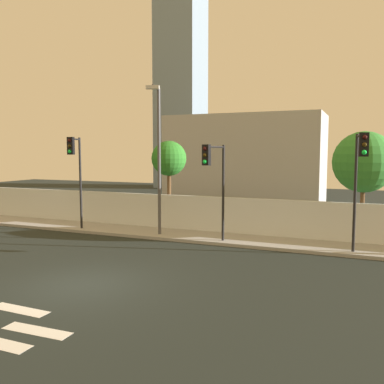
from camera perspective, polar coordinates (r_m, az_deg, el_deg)
The scene contains 11 objects.
ground_plane at distance 14.16m, azimuth -14.76°, elevation -12.17°, with size 80.00×80.00×0.00m, color black.
sidewalk at distance 21.02m, azimuth -0.93°, elevation -5.98°, with size 36.00×2.40×0.15m, color #9A9A9A.
perimeter_wall at distance 22.02m, azimuth 0.42°, elevation -2.87°, with size 36.00×0.18×1.80m, color silver.
traffic_light_left at distance 18.57m, azimuth 3.03°, elevation 2.86°, with size 0.57×1.60×4.42m.
traffic_light_center at distance 22.69m, azimuth -15.65°, elevation 3.83°, with size 0.36×1.08×4.87m.
traffic_light_right at distance 17.54m, azimuth 21.92°, elevation 3.20°, with size 0.52×1.50×4.83m.
street_lamp_curbside at distance 20.52m, azimuth -4.63°, elevation 5.67°, with size 0.82×1.67×7.17m.
roadside_tree_leftmost at distance 23.34m, azimuth -3.16°, elevation 4.49°, with size 1.95×1.95×4.87m.
roadside_tree_midleft at distance 20.98m, azimuth 22.42°, elevation 3.78°, with size 2.85×2.85×5.21m.
low_building_distant at distance 35.45m, azimuth 7.28°, elevation 4.44°, with size 12.69×6.00×7.26m, color #AFAFAF.
tower_on_skyline at distance 51.39m, azimuth -1.52°, elevation 15.32°, with size 5.01×5.00×26.07m, color gray.
Camera 1 is at (8.31, -10.65, 4.25)m, focal length 39.05 mm.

